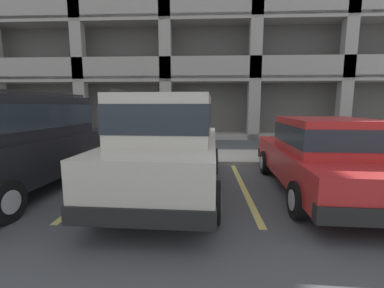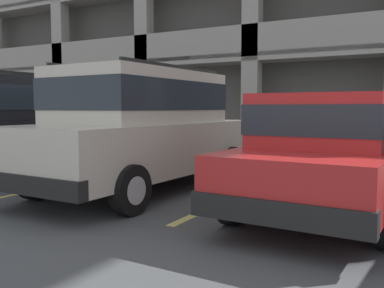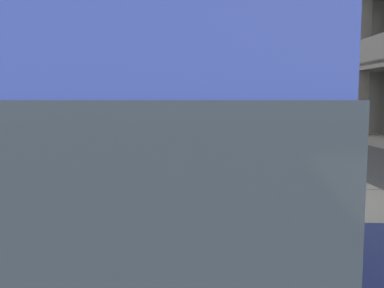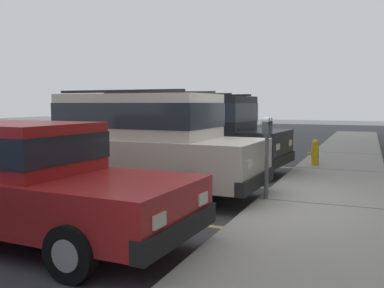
# 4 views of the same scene
# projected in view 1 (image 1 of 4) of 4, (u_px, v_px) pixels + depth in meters

# --- Properties ---
(ground_plane) EXTENTS (80.00, 80.00, 0.10)m
(ground_plane) POSITION_uv_depth(u_px,v_px,m) (180.00, 168.00, 7.54)
(ground_plane) COLOR #444749
(sidewalk) EXTENTS (40.00, 2.20, 0.12)m
(sidewalk) POSITION_uv_depth(u_px,v_px,m) (184.00, 156.00, 8.81)
(sidewalk) COLOR #9E9B93
(sidewalk) RESTS_ON ground_plane
(parking_stall_lines) EXTENTS (12.60, 4.80, 0.01)m
(parking_stall_lines) POSITION_uv_depth(u_px,v_px,m) (240.00, 181.00, 6.07)
(parking_stall_lines) COLOR #DBD16B
(parking_stall_lines) RESTS_ON ground_plane
(silver_suv) EXTENTS (2.14, 4.84, 2.03)m
(silver_suv) POSITION_uv_depth(u_px,v_px,m) (170.00, 140.00, 5.26)
(silver_suv) COLOR beige
(silver_suv) RESTS_ON ground_plane
(red_sedan) EXTENTS (2.27, 4.91, 2.03)m
(red_sedan) POSITION_uv_depth(u_px,v_px,m) (20.00, 139.00, 5.30)
(red_sedan) COLOR black
(red_sedan) RESTS_ON ground_plane
(dark_hatchback) EXTENTS (1.98, 4.55, 1.54)m
(dark_hatchback) POSITION_uv_depth(u_px,v_px,m) (322.00, 154.00, 5.13)
(dark_hatchback) COLOR red
(dark_hatchback) RESTS_ON ground_plane
(parking_meter_near) EXTENTS (0.35, 0.12, 1.44)m
(parking_meter_near) POSITION_uv_depth(u_px,v_px,m) (180.00, 125.00, 7.70)
(parking_meter_near) COLOR #595B60
(parking_meter_near) RESTS_ON sidewalk
(parking_garage) EXTENTS (32.00, 10.00, 16.25)m
(parking_garage) POSITION_uv_depth(u_px,v_px,m) (176.00, 22.00, 17.83)
(parking_garage) COLOR #54514D
(parking_garage) RESTS_ON ground_plane
(fire_hydrant) EXTENTS (0.30, 0.30, 0.70)m
(fire_hydrant) POSITION_uv_depth(u_px,v_px,m) (39.00, 146.00, 8.33)
(fire_hydrant) COLOR gold
(fire_hydrant) RESTS_ON sidewalk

